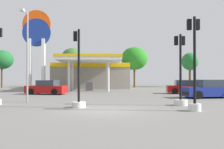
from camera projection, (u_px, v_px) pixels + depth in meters
ground_plane at (105, 111)px, 12.63m from camera, size 90.00×90.00×0.00m
gas_station at (91, 74)px, 36.22m from camera, size 11.51×12.38×4.41m
station_pole_sign at (37, 40)px, 31.56m from camera, size 3.68×0.56×10.54m
car_0 at (47, 88)px, 24.45m from camera, size 4.28×2.57×1.43m
car_1 at (186, 87)px, 25.30m from camera, size 4.26×2.38×1.44m
car_2 at (208, 90)px, 20.37m from camera, size 4.48×2.36×1.54m
traffic_signal_0 at (194, 76)px, 12.53m from camera, size 0.65×0.67×4.92m
traffic_signal_1 at (180, 84)px, 14.98m from camera, size 0.83×0.83×4.44m
traffic_signal_3 at (78, 87)px, 13.95m from camera, size 0.79×0.79×4.54m
tree_0 at (2, 60)px, 39.77m from camera, size 3.68×3.68×6.19m
tree_1 at (72, 60)px, 41.16m from camera, size 3.98×3.98×6.70m
tree_2 at (134, 59)px, 40.22m from camera, size 4.40×4.40×6.75m
tree_3 at (190, 62)px, 42.44m from camera, size 2.91×2.91×6.03m
corner_streetlamp at (27, 47)px, 16.70m from camera, size 0.24×1.48×6.31m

